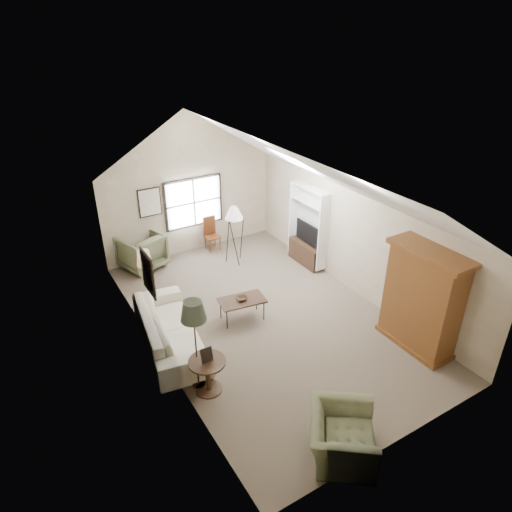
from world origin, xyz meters
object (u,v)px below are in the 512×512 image
armchair_far (142,251)px  side_chair (212,234)px  armoire (422,299)px  armchair_near (342,436)px  coffee_table (242,309)px  side_table (208,376)px  sofa (170,328)px

armchair_far → side_chair: (2.10, -0.02, 0.01)m
armchair_far → side_chair: size_ratio=1.08×
armoire → armchair_near: (-3.10, -1.30, -0.73)m
coffee_table → side_chair: 3.60m
armoire → side_table: (-4.27, 1.01, -0.76)m
armchair_near → side_table: size_ratio=1.69×
armoire → coffee_table: size_ratio=2.16×
side_table → sofa: bearing=93.6°
side_chair → armchair_far: bearing=178.5°
armoire → armchair_far: size_ratio=2.08×
coffee_table → side_table: (-1.62, -1.61, 0.08)m
sofa → armchair_far: armchair_far is taller
side_table → armchair_near: bearing=-63.0°
sofa → coffee_table: bearing=-81.7°
sofa → side_chair: size_ratio=2.76×
coffee_table → armchair_far: bearing=108.1°
side_table → armchair_far: bearing=84.6°
sofa → side_table: bearing=-168.3°
coffee_table → side_chair: (0.96, 3.47, 0.23)m
side_table → side_chair: (2.58, 5.07, 0.15)m
armchair_near → armchair_far: bearing=43.1°
sofa → armoire: bearing=-112.6°
armoire → armchair_far: bearing=121.9°
coffee_table → side_table: size_ratio=1.49×
sofa → coffee_table: sofa is taller
coffee_table → side_table: side_table is taller
sofa → armchair_near: size_ratio=2.37×
armoire → coffee_table: 3.82m
armchair_near → armchair_far: 7.43m
sofa → armchair_near: 4.11m
armoire → side_chair: 6.34m
coffee_table → sofa: bearing=-179.8°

